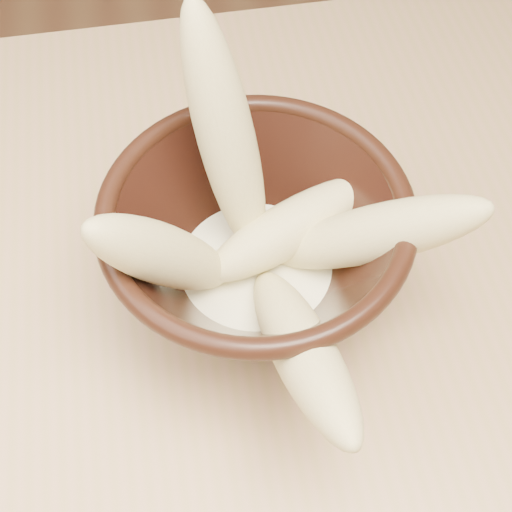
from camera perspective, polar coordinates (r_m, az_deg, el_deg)
The scene contains 7 objects.
bowl at distance 0.46m, azimuth 0.00°, elevation 0.63°, with size 0.20×0.20×0.11m.
milk_puddle at distance 0.49m, azimuth 0.00°, elevation -1.13°, with size 0.11×0.11×0.02m, color #FFF9CD.
banana_upright at distance 0.44m, azimuth -2.41°, elevation 9.49°, with size 0.04×0.04×0.18m, color #CAB977.
banana_left at distance 0.42m, azimuth -7.38°, elevation 0.09°, with size 0.04×0.04×0.14m, color #CAB977.
banana_right at distance 0.45m, azimuth 9.39°, elevation 1.75°, with size 0.04×0.04×0.15m, color #CAB977.
banana_across at distance 0.47m, azimuth 2.83°, elevation 2.27°, with size 0.04×0.04×0.13m, color #CAB977.
banana_front at distance 0.41m, azimuth 3.65°, elevation -7.37°, with size 0.04×0.04×0.17m, color #CAB977.
Camera 1 is at (-0.25, -0.18, 1.19)m, focal length 50.00 mm.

